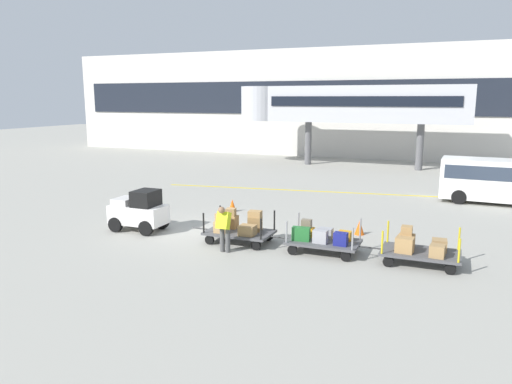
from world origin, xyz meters
TOP-DOWN VIEW (x-y plane):
  - ground_plane at (0.00, 0.00)m, footprint 120.00×120.00m
  - apron_lead_line at (3.19, 9.81)m, footprint 19.93×3.14m
  - terminal_building at (0.00, 25.98)m, footprint 54.67×2.51m
  - jet_bridge at (0.43, 19.99)m, footprint 16.76×3.00m
  - baggage_tug at (-2.48, -0.67)m, footprint 2.10×1.23m
  - baggage_cart_lead at (1.68, -0.66)m, footprint 3.00×1.41m
  - baggage_cart_middle at (4.62, -0.65)m, footprint 3.00×1.41m
  - baggage_cart_tail at (7.64, -0.64)m, footprint 3.00×1.41m
  - baggage_handler at (1.69, -1.88)m, footprint 0.41×0.44m
  - shuttle_van at (10.29, 9.87)m, footprint 4.88×2.13m
  - safety_cone_near at (-0.54, 3.51)m, footprint 0.36×0.36m
  - safety_cone_far at (5.38, 1.94)m, footprint 0.36×0.36m

SIDE VIEW (x-z plane):
  - ground_plane at x=0.00m, z-range 0.00..0.00m
  - apron_lead_line at x=3.19m, z-range 0.00..0.01m
  - safety_cone_near at x=-0.54m, z-range 0.00..0.55m
  - safety_cone_far at x=5.38m, z-range 0.00..0.55m
  - baggage_cart_middle at x=4.62m, z-range -0.07..1.03m
  - baggage_cart_tail at x=7.64m, z-range -0.05..1.05m
  - baggage_cart_lead at x=1.68m, z-range -0.01..1.10m
  - baggage_tug at x=-2.48m, z-range -0.04..1.54m
  - baggage_handler at x=1.69m, z-range 0.08..1.65m
  - shuttle_van at x=10.29m, z-range 0.19..2.28m
  - jet_bridge at x=0.43m, z-range 1.58..7.43m
  - terminal_building at x=0.00m, z-range 0.01..9.13m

